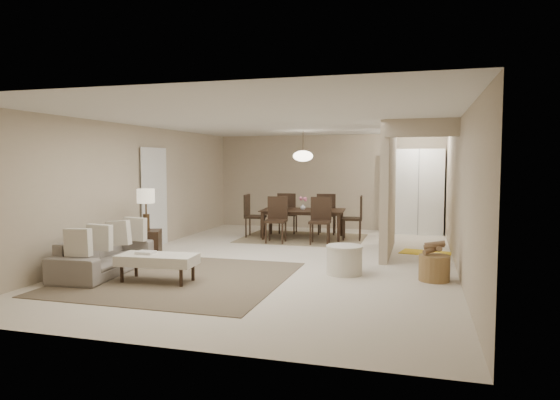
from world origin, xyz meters
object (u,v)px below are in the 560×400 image
(sofa, at_px, (104,255))
(side_table, at_px, (147,245))
(dining_table, at_px, (303,224))
(ottoman_bench, at_px, (157,260))
(pantry_cabinet, at_px, (418,192))
(round_pouf, at_px, (344,260))
(wicker_basket, at_px, (434,268))

(sofa, height_order, side_table, sofa)
(side_table, distance_m, dining_table, 3.89)
(dining_table, bearing_deg, ottoman_bench, -107.96)
(pantry_cabinet, distance_m, sofa, 7.73)
(pantry_cabinet, relative_size, round_pouf, 3.60)
(pantry_cabinet, relative_size, sofa, 1.05)
(pantry_cabinet, relative_size, side_table, 3.92)
(pantry_cabinet, bearing_deg, side_table, -134.63)
(wicker_basket, distance_m, dining_table, 4.53)
(pantry_cabinet, distance_m, dining_table, 3.11)
(sofa, bearing_deg, side_table, -7.74)
(side_table, height_order, round_pouf, side_table)
(sofa, height_order, ottoman_bench, sofa)
(dining_table, bearing_deg, sofa, -121.53)
(round_pouf, bearing_deg, sofa, -165.19)
(dining_table, bearing_deg, side_table, -128.84)
(round_pouf, height_order, wicker_basket, round_pouf)
(pantry_cabinet, bearing_deg, round_pouf, -102.21)
(sofa, distance_m, ottoman_bench, 1.16)
(sofa, height_order, dining_table, dining_table)
(round_pouf, relative_size, dining_table, 0.30)
(sofa, relative_size, wicker_basket, 4.39)
(round_pouf, distance_m, dining_table, 3.75)
(ottoman_bench, height_order, round_pouf, round_pouf)
(ottoman_bench, relative_size, dining_table, 0.62)
(side_table, xyz_separation_m, wicker_basket, (5.03, -0.29, -0.07))
(ottoman_bench, relative_size, side_table, 2.22)
(pantry_cabinet, height_order, round_pouf, pantry_cabinet)
(ottoman_bench, bearing_deg, side_table, 121.35)
(sofa, xyz_separation_m, round_pouf, (3.71, 0.98, -0.06))
(side_table, relative_size, dining_table, 0.28)
(sofa, bearing_deg, dining_table, -32.06)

